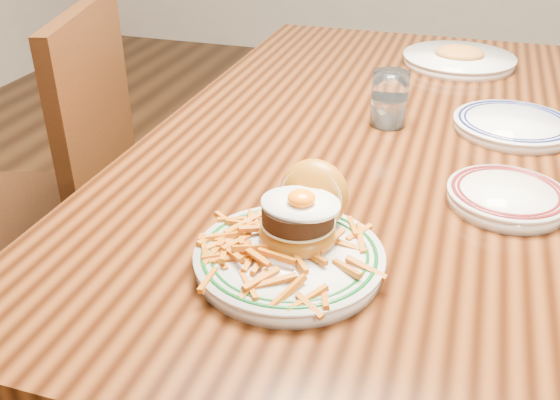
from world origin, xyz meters
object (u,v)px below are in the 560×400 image
(side_plate, at_px, (507,196))
(table, at_px, (365,171))
(main_plate, at_px, (294,241))
(chair_left, at_px, (54,203))

(side_plate, bearing_deg, table, 140.95)
(main_plate, bearing_deg, side_plate, 47.05)
(chair_left, bearing_deg, main_plate, -44.16)
(side_plate, bearing_deg, main_plate, -136.87)
(table, distance_m, main_plate, 0.50)
(table, height_order, main_plate, main_plate)
(table, relative_size, chair_left, 1.64)
(chair_left, distance_m, main_plate, 0.83)
(chair_left, relative_size, side_plate, 5.11)
(chair_left, xyz_separation_m, main_plate, (0.70, -0.37, 0.26))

